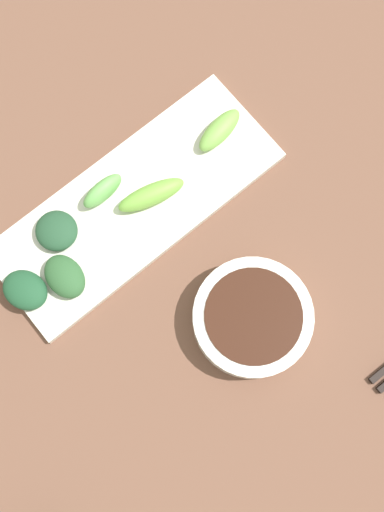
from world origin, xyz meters
The scene contains 9 objects.
tabletop centered at (0.00, 0.00, 0.01)m, with size 2.10×2.10×0.02m, color brown.
sauce_bowl centered at (-0.11, -0.02, 0.04)m, with size 0.15×0.15×0.04m.
serving_plate centered at (0.10, -0.01, 0.03)m, with size 0.15×0.39×0.01m, color silver.
broccoli_stalk_0 centered at (0.10, -0.15, 0.04)m, with size 0.03×0.07×0.02m, color #77B149.
broccoli_leafy_1 centered at (0.07, 0.12, 0.04)m, with size 0.06×0.04×0.03m, color #2E5A30.
broccoli_leafy_2 centered at (0.13, 0.10, 0.04)m, with size 0.05×0.05×0.02m, color #234A2F.
broccoli_stalk_3 centered at (0.13, 0.02, 0.05)m, with size 0.02×0.06×0.03m, color #6AB556.
broccoli_leafy_4 centered at (0.09, 0.17, 0.04)m, with size 0.06×0.05×0.02m, color #1F4D2E.
broccoli_stalk_5 centered at (0.09, -0.02, 0.05)m, with size 0.03×0.09×0.03m, color #74B040.
Camera 1 is at (-0.14, 0.09, 0.81)m, focal length 44.44 mm.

